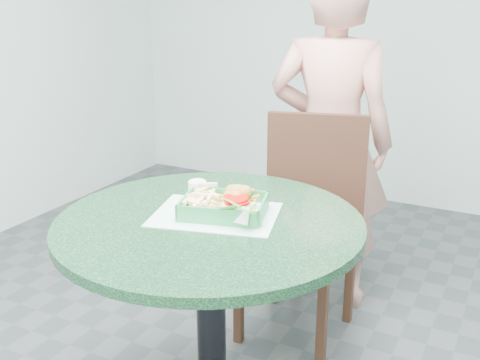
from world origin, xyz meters
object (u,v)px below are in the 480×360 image
at_px(cafe_table, 210,276).
at_px(sauce_ramekin, 210,189).
at_px(diner_person, 330,138).
at_px(dining_chair, 306,211).
at_px(crab_sandwich, 238,204).
at_px(food_basket, 224,216).

relative_size(cafe_table, sauce_ramekin, 15.60).
bearing_deg(cafe_table, sauce_ramekin, 119.96).
bearing_deg(cafe_table, diner_person, 88.62).
xyz_separation_m(dining_chair, crab_sandwich, (0.03, -0.68, 0.27)).
distance_m(cafe_table, sauce_ramekin, 0.28).
xyz_separation_m(diner_person, sauce_ramekin, (-0.11, -0.88, 0.01)).
bearing_deg(diner_person, dining_chair, 81.88).
bearing_deg(sauce_ramekin, cafe_table, -60.04).
bearing_deg(crab_sandwich, food_basket, -135.82).
height_order(dining_chair, sauce_ramekin, dining_chair).
distance_m(cafe_table, crab_sandwich, 0.24).
bearing_deg(cafe_table, food_basket, 62.38).
height_order(cafe_table, diner_person, diner_person).
bearing_deg(cafe_table, crab_sandwich, 53.87).
xyz_separation_m(food_basket, sauce_ramekin, (-0.11, 0.11, 0.03)).
bearing_deg(diner_person, food_basket, 82.26).
relative_size(diner_person, sauce_ramekin, 26.89).
bearing_deg(sauce_ramekin, food_basket, -43.75).
relative_size(cafe_table, crab_sandwich, 7.57).
xyz_separation_m(dining_chair, diner_person, (0.00, 0.27, 0.25)).
height_order(food_basket, crab_sandwich, crab_sandwich).
bearing_deg(dining_chair, food_basket, -105.27).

